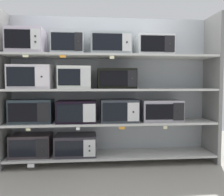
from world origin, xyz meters
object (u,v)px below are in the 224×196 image
object	(u,v)px
microwave_1	(76,145)
microwave_12	(154,46)
microwave_4	(119,110)
microwave_9	(27,42)
microwave_3	(77,111)
microwave_5	(161,110)
microwave_6	(31,77)
microwave_10	(68,44)
microwave_2	(32,111)
microwave_0	(31,145)
microwave_11	(110,45)
microwave_8	(117,79)
microwave_7	(75,78)

from	to	relation	value
microwave_1	microwave_12	size ratio (longest dim) A/B	1.15
microwave_4	microwave_9	distance (m)	1.57
microwave_3	microwave_9	world-z (taller)	microwave_9
microwave_5	microwave_6	xyz separation A→B (m)	(-1.82, -0.00, 0.48)
microwave_10	microwave_2	bearing A→B (deg)	179.99
microwave_0	microwave_5	size ratio (longest dim) A/B	0.93
microwave_5	microwave_12	world-z (taller)	microwave_12
microwave_4	microwave_10	size ratio (longest dim) A/B	1.22
microwave_1	microwave_6	distance (m)	1.12
microwave_6	microwave_10	bearing A→B (deg)	0.00
microwave_3	microwave_9	bearing A→B (deg)	179.99
microwave_1	microwave_11	size ratio (longest dim) A/B	1.04
microwave_8	microwave_11	xyz separation A→B (m)	(-0.09, -0.00, 0.47)
microwave_8	microwave_11	bearing A→B (deg)	-179.92
microwave_3	microwave_5	size ratio (longest dim) A/B	0.94
microwave_11	microwave_0	bearing A→B (deg)	180.00
microwave_9	microwave_4	bearing A→B (deg)	-0.01
microwave_0	microwave_9	world-z (taller)	microwave_9
microwave_4	microwave_10	bearing A→B (deg)	180.00
microwave_2	microwave_11	xyz separation A→B (m)	(1.09, 0.00, 0.92)
microwave_1	microwave_7	world-z (taller)	microwave_7
microwave_0	microwave_2	distance (m)	0.48
microwave_2	microwave_4	distance (m)	1.21
microwave_4	microwave_5	xyz separation A→B (m)	(0.61, 0.00, -0.01)
microwave_2	microwave_9	world-z (taller)	microwave_9
microwave_7	microwave_11	bearing A→B (deg)	-0.03
microwave_5	microwave_11	distance (m)	1.18
microwave_1	microwave_4	distance (m)	0.78
microwave_5	microwave_7	xyz separation A→B (m)	(-1.23, 0.00, 0.47)
microwave_8	microwave_7	bearing A→B (deg)	179.99
microwave_0	microwave_1	bearing A→B (deg)	0.01
microwave_3	microwave_7	bearing A→B (deg)	179.40
microwave_12	microwave_7	bearing A→B (deg)	179.99
microwave_4	microwave_0	bearing A→B (deg)	179.99
microwave_6	microwave_12	size ratio (longest dim) A/B	1.13
microwave_0	microwave_4	distance (m)	1.31
microwave_1	microwave_5	distance (m)	1.31
microwave_12	microwave_3	bearing A→B (deg)	180.00
microwave_2	microwave_5	xyz separation A→B (m)	(1.82, 0.00, -0.01)
microwave_4	microwave_8	xyz separation A→B (m)	(-0.03, 0.00, 0.45)
microwave_2	microwave_10	bearing A→B (deg)	-0.01
microwave_3	microwave_9	xyz separation A→B (m)	(-0.66, 0.00, 0.95)
microwave_8	microwave_1	bearing A→B (deg)	180.00
microwave_8	microwave_10	xyz separation A→B (m)	(-0.67, -0.00, 0.48)
microwave_1	microwave_7	distance (m)	0.95
microwave_12	microwave_11	bearing A→B (deg)	179.99
microwave_10	microwave_9	bearing A→B (deg)	179.98
microwave_1	microwave_12	world-z (taller)	microwave_12
microwave_7	microwave_12	size ratio (longest dim) A/B	0.89
microwave_1	microwave_4	xyz separation A→B (m)	(0.61, -0.00, 0.48)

